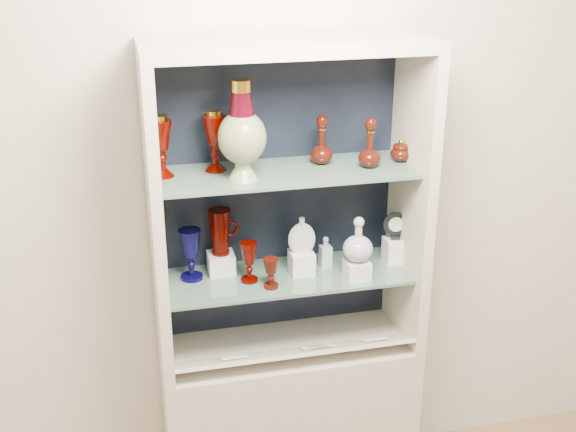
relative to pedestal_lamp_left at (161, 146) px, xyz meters
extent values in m
cube|color=beige|center=(0.44, 0.16, -0.18)|extent=(3.50, 0.02, 2.80)
cube|color=beige|center=(0.44, -0.06, -1.21)|extent=(1.00, 0.40, 0.75)
cube|color=black|center=(0.44, 0.13, -0.26)|extent=(0.98, 0.02, 1.15)
cube|color=beige|center=(-0.04, -0.06, -0.26)|extent=(0.04, 0.40, 1.15)
cube|color=beige|center=(0.92, -0.06, -0.26)|extent=(0.04, 0.40, 1.15)
cube|color=beige|center=(0.44, -0.06, 0.34)|extent=(1.00, 0.40, 0.04)
cube|color=slate|center=(0.44, -0.04, -0.54)|extent=(0.92, 0.34, 0.01)
cube|color=slate|center=(0.44, -0.04, -0.12)|extent=(0.92, 0.34, 0.01)
cube|color=beige|center=(0.44, -0.17, -0.80)|extent=(0.92, 0.17, 0.09)
cube|color=white|center=(0.20, -0.17, -0.79)|extent=(0.10, 0.06, 0.03)
cube|color=white|center=(0.76, -0.17, -0.79)|extent=(0.10, 0.06, 0.03)
cube|color=white|center=(0.51, -0.17, -0.79)|extent=(0.10, 0.06, 0.03)
cube|color=white|center=(0.54, -0.17, -0.79)|extent=(0.10, 0.06, 0.03)
cube|color=silver|center=(0.20, 0.04, -0.49)|extent=(0.10, 0.10, 0.08)
cube|color=silver|center=(0.50, -0.04, -0.49)|extent=(0.09, 0.09, 0.09)
cube|color=silver|center=(0.69, -0.12, -0.50)|extent=(0.09, 0.09, 0.07)
cube|color=silver|center=(0.88, -0.03, -0.48)|extent=(0.08, 0.08, 0.10)
camera|label=1|loc=(-0.13, -2.45, 0.71)|focal=45.00mm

